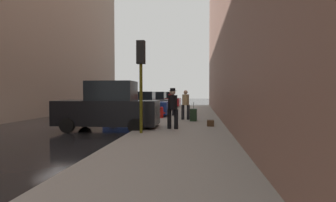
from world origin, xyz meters
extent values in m
plane|color=black|center=(0.00, 0.00, 0.00)|extent=(120.00, 120.00, 0.00)
cube|color=gray|center=(6.00, 0.00, 0.07)|extent=(4.00, 40.00, 0.15)
cube|color=black|center=(2.60, -1.07, 0.82)|extent=(4.64, 1.95, 1.10)
cube|color=black|center=(2.80, -1.06, 1.80)|extent=(2.11, 1.61, 0.90)
cylinder|color=black|center=(1.08, -0.18, 0.32)|extent=(0.65, 0.24, 0.64)
cylinder|color=black|center=(1.13, -2.02, 0.32)|extent=(0.65, 0.24, 0.64)
cylinder|color=black|center=(4.07, -0.11, 0.32)|extent=(0.65, 0.24, 0.64)
cylinder|color=black|center=(4.12, -1.95, 0.32)|extent=(0.65, 0.24, 0.64)
cube|color=navy|center=(2.60, 4.65, 0.69)|extent=(4.24, 1.94, 0.84)
cube|color=black|center=(2.80, 4.66, 1.44)|extent=(1.93, 1.61, 0.70)
cylinder|color=black|center=(1.21, 5.54, 0.32)|extent=(0.65, 0.24, 0.64)
cylinder|color=black|center=(1.26, 3.70, 0.32)|extent=(0.65, 0.24, 0.64)
cylinder|color=black|center=(3.94, 5.61, 0.32)|extent=(0.65, 0.24, 0.64)
cylinder|color=black|center=(3.99, 3.77, 0.32)|extent=(0.65, 0.24, 0.64)
cube|color=slate|center=(2.60, 10.61, 0.69)|extent=(4.23, 1.91, 0.84)
cube|color=black|center=(2.80, 10.60, 1.44)|extent=(1.92, 1.60, 0.70)
cylinder|color=black|center=(1.25, 11.55, 0.32)|extent=(0.64, 0.23, 0.64)
cylinder|color=black|center=(1.22, 9.71, 0.32)|extent=(0.64, 0.23, 0.64)
cylinder|color=black|center=(3.98, 11.50, 0.32)|extent=(0.64, 0.23, 0.64)
cylinder|color=black|center=(3.95, 9.66, 0.32)|extent=(0.64, 0.23, 0.64)
cube|color=#B2191E|center=(2.60, 15.77, 0.69)|extent=(4.26, 1.98, 0.84)
cube|color=black|center=(2.80, 15.76, 1.44)|extent=(1.94, 1.63, 0.70)
cylinder|color=black|center=(1.27, 16.73, 0.32)|extent=(0.65, 0.24, 0.64)
cylinder|color=black|center=(1.21, 14.89, 0.32)|extent=(0.65, 0.24, 0.64)
cylinder|color=black|center=(3.99, 16.64, 0.32)|extent=(0.65, 0.24, 0.64)
cylinder|color=black|center=(3.93, 14.80, 0.32)|extent=(0.65, 0.24, 0.64)
cylinder|color=red|center=(4.45, 3.44, 0.43)|extent=(0.22, 0.22, 0.55)
sphere|color=red|center=(4.45, 3.44, 0.76)|extent=(0.20, 0.20, 0.20)
cylinder|color=red|center=(4.29, 3.44, 0.45)|extent=(0.10, 0.09, 0.09)
cylinder|color=red|center=(4.61, 3.44, 0.45)|extent=(0.10, 0.09, 0.09)
cylinder|color=#514C0F|center=(4.50, -2.61, 1.95)|extent=(0.12, 0.12, 3.60)
cube|color=black|center=(4.50, -2.61, 3.30)|extent=(0.32, 0.24, 0.90)
sphere|color=red|center=(4.50, -2.48, 3.58)|extent=(0.14, 0.14, 0.14)
sphere|color=yellow|center=(4.50, -2.48, 3.30)|extent=(0.14, 0.14, 0.14)
sphere|color=green|center=(4.50, -2.48, 3.02)|extent=(0.14, 0.14, 0.14)
cylinder|color=black|center=(6.14, 2.63, 0.57)|extent=(0.20, 0.20, 0.85)
cylinder|color=black|center=(5.82, 2.66, 0.57)|extent=(0.20, 0.20, 0.85)
cylinder|color=tan|center=(5.98, 2.65, 1.31)|extent=(0.43, 0.43, 0.62)
sphere|color=tan|center=(5.98, 2.65, 1.74)|extent=(0.24, 0.24, 0.24)
cylinder|color=black|center=(5.77, -1.35, 0.57)|extent=(0.22, 0.22, 0.85)
cylinder|color=black|center=(5.46, -1.26, 0.57)|extent=(0.22, 0.22, 0.85)
cylinder|color=black|center=(5.62, -1.30, 1.31)|extent=(0.50, 0.50, 0.62)
sphere|color=beige|center=(5.62, -1.30, 1.74)|extent=(0.24, 0.24, 0.24)
cylinder|color=black|center=(5.62, -1.30, 1.81)|extent=(0.34, 0.34, 0.02)
cylinder|color=black|center=(5.62, -1.30, 1.87)|extent=(0.23, 0.23, 0.11)
cylinder|color=black|center=(5.02, 5.18, 0.57)|extent=(0.20, 0.20, 0.85)
cylinder|color=black|center=(4.70, 5.15, 0.57)|extent=(0.20, 0.20, 0.85)
cylinder|color=#A51E23|center=(4.86, 5.17, 1.31)|extent=(0.44, 0.44, 0.62)
sphere|color=tan|center=(4.86, 5.17, 1.74)|extent=(0.24, 0.24, 0.24)
cube|color=black|center=(6.46, 1.98, 0.49)|extent=(0.39, 0.58, 0.68)
cylinder|color=#333333|center=(6.46, 1.98, 1.01)|extent=(0.02, 0.02, 0.36)
cube|color=#472D19|center=(7.30, -0.17, 0.29)|extent=(0.32, 0.44, 0.28)
camera|label=1|loc=(6.75, -12.64, 1.75)|focal=28.00mm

